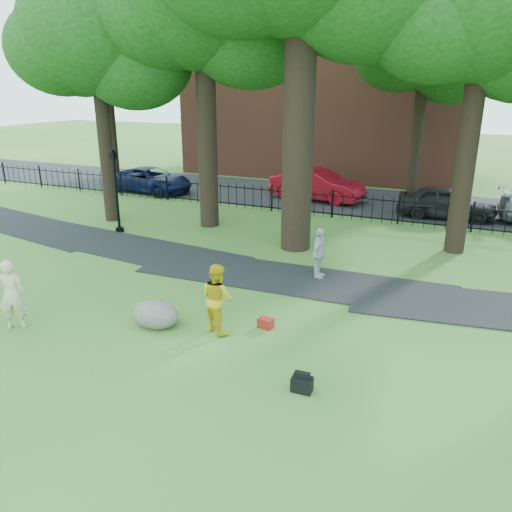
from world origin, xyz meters
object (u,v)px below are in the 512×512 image
at_px(woman, 11,294).
at_px(red_sedan, 317,185).
at_px(man, 217,298).
at_px(boulder, 156,312).
at_px(lamppost, 116,192).

distance_m(woman, red_sedan, 17.46).
xyz_separation_m(woman, red_sedan, (2.52, 17.28, -0.08)).
xyz_separation_m(man, red_sedan, (-2.24, 15.35, -0.06)).
relative_size(man, boulder, 1.44).
distance_m(lamppost, red_sedan, 10.83).
relative_size(boulder, red_sedan, 0.25).
height_order(man, red_sedan, man).
bearing_deg(red_sedan, woman, -179.94).
xyz_separation_m(woman, lamppost, (-3.20, 8.12, 0.78)).
relative_size(woman, red_sedan, 0.36).
height_order(woman, boulder, woman).
bearing_deg(red_sedan, boulder, -169.27).
relative_size(woman, lamppost, 0.53).
height_order(woman, red_sedan, woman).
bearing_deg(woman, lamppost, -106.89).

